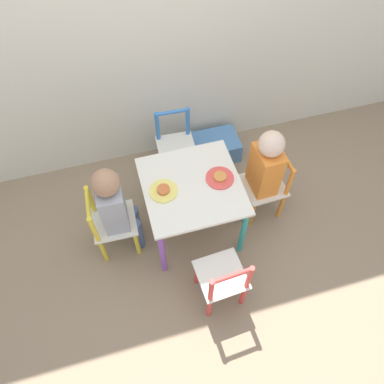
{
  "coord_description": "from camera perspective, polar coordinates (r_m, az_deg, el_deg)",
  "views": [
    {
      "loc": [
        -0.34,
        -1.21,
        2.25
      ],
      "look_at": [
        0.0,
        0.0,
        0.41
      ],
      "focal_mm": 35.0,
      "sensor_mm": 36.0,
      "label": 1
    }
  ],
  "objects": [
    {
      "name": "chair_blue",
      "position": [
        2.66,
        -2.49,
        6.95
      ],
      "size": [
        0.27,
        0.27,
        0.51
      ],
      "rotation": [
        0.0,
        0.0,
        -0.05
      ],
      "color": "silver",
      "rests_on": "ground_plane"
    },
    {
      "name": "chair_yellow",
      "position": [
        2.35,
        -12.27,
        -4.67
      ],
      "size": [
        0.27,
        0.27,
        0.51
      ],
      "rotation": [
        0.0,
        0.0,
        1.54
      ],
      "color": "silver",
      "rests_on": "ground_plane"
    },
    {
      "name": "storage_bin",
      "position": [
        2.88,
        3.62,
        6.83
      ],
      "size": [
        0.34,
        0.25,
        0.17
      ],
      "color": "#4C7FB7",
      "rests_on": "ground_plane"
    },
    {
      "name": "child_right",
      "position": [
        2.32,
        10.67,
        3.29
      ],
      "size": [
        0.21,
        0.21,
        0.75
      ],
      "rotation": [
        0.0,
        0.0,
        -1.53
      ],
      "color": "#7A6B5B",
      "rests_on": "ground_plane"
    },
    {
      "name": "plate_right",
      "position": [
        2.19,
        4.27,
        2.19
      ],
      "size": [
        0.17,
        0.17,
        0.03
      ],
      "color": "#E54C47",
      "rests_on": "kids_table"
    },
    {
      "name": "ground_plane",
      "position": [
        2.57,
        0.0,
        -5.19
      ],
      "size": [
        6.0,
        6.0,
        0.0
      ],
      "primitive_type": "plane",
      "color": "#8C755B"
    },
    {
      "name": "child_left",
      "position": [
        2.19,
        -11.55,
        -1.97
      ],
      "size": [
        0.21,
        0.2,
        0.74
      ],
      "rotation": [
        0.0,
        0.0,
        1.54
      ],
      "color": "#4C608E",
      "rests_on": "ground_plane"
    },
    {
      "name": "kids_table",
      "position": [
        2.23,
        0.0,
        -0.04
      ],
      "size": [
        0.57,
        0.57,
        0.48
      ],
      "color": "silver",
      "rests_on": "ground_plane"
    },
    {
      "name": "plate_left",
      "position": [
        2.14,
        -4.37,
        0.22
      ],
      "size": [
        0.16,
        0.16,
        0.03
      ],
      "color": "#EADB66",
      "rests_on": "kids_table"
    },
    {
      "name": "chair_orange",
      "position": [
        2.49,
        11.26,
        0.94
      ],
      "size": [
        0.27,
        0.27,
        0.51
      ],
      "rotation": [
        0.0,
        0.0,
        -1.53
      ],
      "color": "silver",
      "rests_on": "ground_plane"
    },
    {
      "name": "chair_red",
      "position": [
        2.14,
        4.67,
        -13.16
      ],
      "size": [
        0.28,
        0.28,
        0.51
      ],
      "rotation": [
        0.0,
        0.0,
        -3.08
      ],
      "color": "silver",
      "rests_on": "ground_plane"
    }
  ]
}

